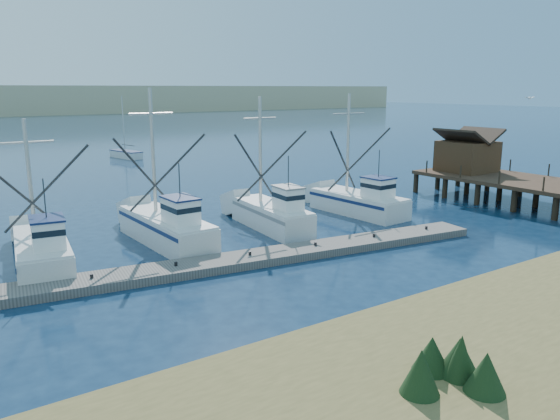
% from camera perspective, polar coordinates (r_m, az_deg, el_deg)
% --- Properties ---
extents(ground, '(500.00, 500.00, 0.00)m').
position_cam_1_polar(ground, '(27.00, 11.07, -7.20)').
color(ground, '#0C1F37').
rests_on(ground, ground).
extents(floating_dock, '(32.68, 6.47, 0.44)m').
position_cam_1_polar(floating_dock, '(28.29, -6.88, -5.66)').
color(floating_dock, '#69645E').
rests_on(floating_dock, ground).
extents(timber_pier, '(7.00, 20.00, 8.00)m').
position_cam_1_polar(timber_pier, '(48.03, 22.27, 3.92)').
color(timber_pier, black).
rests_on(timber_pier, ground).
extents(trawler_fleet, '(32.63, 8.92, 9.62)m').
position_cam_1_polar(trawler_fleet, '(32.19, -13.36, -2.22)').
color(trawler_fleet, silver).
rests_on(trawler_fleet, ground).
extents(sailboat_near, '(2.79, 5.77, 8.10)m').
position_cam_1_polar(sailboat_near, '(75.35, -15.80, 5.62)').
color(sailboat_near, silver).
rests_on(sailboat_near, ground).
extents(flying_gull, '(1.06, 0.19, 0.19)m').
position_cam_1_polar(flying_gull, '(43.86, 24.63, 10.60)').
color(flying_gull, white).
rests_on(flying_gull, ground).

